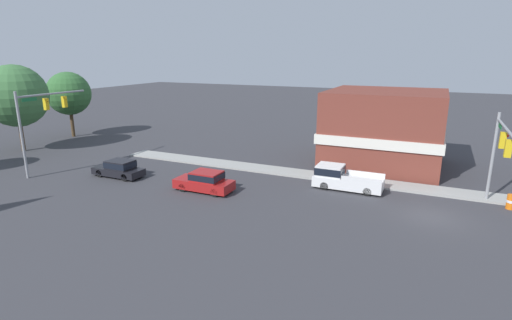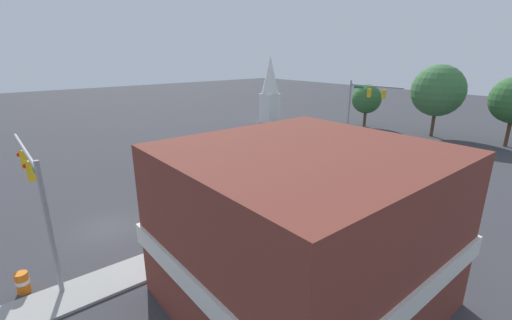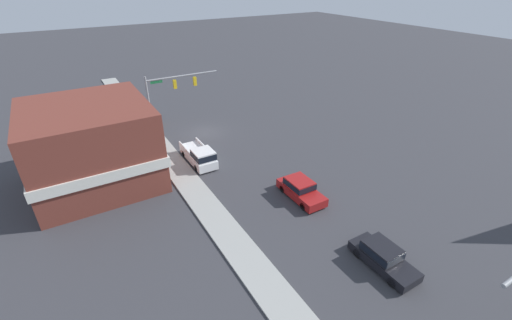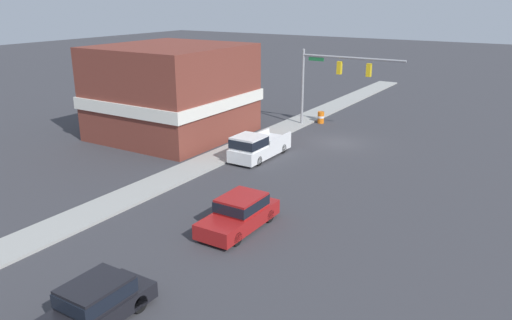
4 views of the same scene
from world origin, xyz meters
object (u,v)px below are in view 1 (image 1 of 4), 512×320
at_px(car_lead, 205,181).
at_px(construction_barrel, 511,202).
at_px(pickup_truck_parked, 342,178).
at_px(car_second_ahead, 119,168).

xyz_separation_m(car_lead, construction_barrel, (5.70, -21.64, -0.31)).
bearing_deg(pickup_truck_parked, car_lead, 117.68).
bearing_deg(car_lead, pickup_truck_parked, -62.32).
distance_m(car_second_ahead, construction_barrel, 31.11).
height_order(car_lead, car_second_ahead, car_lead).
bearing_deg(pickup_truck_parked, construction_barrel, -87.15).
bearing_deg(car_second_ahead, car_lead, -90.55).
xyz_separation_m(pickup_truck_parked, construction_barrel, (0.59, -11.90, -0.39)).
xyz_separation_m(car_second_ahead, construction_barrel, (5.62, -30.60, -0.26)).
bearing_deg(construction_barrel, pickup_truck_parked, 92.85).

